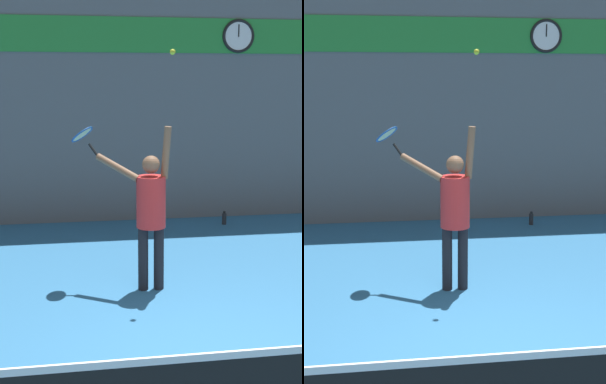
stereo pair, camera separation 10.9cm
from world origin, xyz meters
The scene contains 8 objects.
ground_plane centered at (0.00, 0.00, 0.00)m, with size 18.00×18.00×0.00m, color teal.
back_wall centered at (0.00, 5.84, 2.50)m, with size 18.00×0.10×5.00m.
sponsor_banner centered at (0.00, 5.78, 3.46)m, with size 6.78×0.02×0.63m.
scoreboard_clock centered at (1.86, 5.76, 3.46)m, with size 0.61×0.06×0.61m.
tennis_player centered at (-0.34, 2.24, 1.08)m, with size 0.94×0.61×2.10m.
tennis_racket centered at (-1.14, 2.71, 1.95)m, with size 0.41×0.41×0.39m.
tennis_ball centered at (-0.09, 2.15, 2.97)m, with size 0.07×0.07×0.07m.
water_bottle centered at (1.52, 5.20, 0.11)m, with size 0.08×0.08×0.25m.
Camera 1 is at (-1.33, -4.20, 2.62)m, focal length 50.00 mm.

